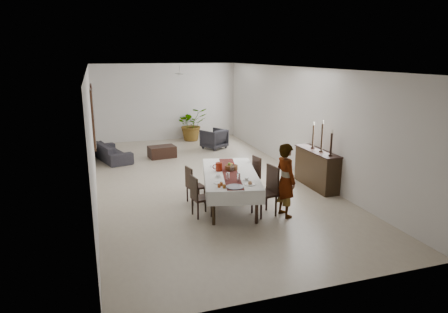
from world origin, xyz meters
TOP-DOWN VIEW (x-y plane):
  - floor at (0.00, 0.00)m, footprint 6.00×12.00m
  - ceiling at (0.00, 0.00)m, footprint 6.00×12.00m
  - wall_back at (0.00, 6.00)m, footprint 6.00×0.02m
  - wall_front at (0.00, -6.00)m, footprint 6.00×0.02m
  - wall_left at (-3.00, 0.00)m, footprint 0.02×12.00m
  - wall_right at (3.00, 0.00)m, footprint 0.02×12.00m
  - dining_table_top at (0.10, -2.11)m, footprint 1.62×2.70m
  - table_leg_fl at (-0.63, -3.16)m, footprint 0.09×0.09m
  - table_leg_fr at (0.27, -3.38)m, footprint 0.09×0.09m
  - table_leg_bl at (-0.07, -0.83)m, footprint 0.09×0.09m
  - table_leg_br at (0.83, -1.05)m, footprint 0.09×0.09m
  - tablecloth_top at (0.10, -2.11)m, footprint 1.85×2.93m
  - tablecloth_drape_left at (-0.50, -1.96)m, footprint 0.65×2.64m
  - tablecloth_drape_right at (0.70, -2.25)m, footprint 0.65×2.64m
  - tablecloth_drape_near at (-0.22, -3.42)m, footprint 1.21×0.30m
  - tablecloth_drape_far at (0.42, -0.79)m, footprint 1.21×0.30m
  - table_runner at (0.10, -2.11)m, footprint 0.98×2.65m
  - red_pitcher at (-0.12, -1.89)m, footprint 0.19×0.19m
  - pitcher_handle at (-0.20, -1.87)m, footprint 0.13×0.05m
  - wine_glass_near at (0.06, -2.80)m, footprint 0.07×0.07m
  - wine_glass_mid at (-0.14, -2.64)m, footprint 0.07×0.07m
  - wine_glass_far at (0.16, -2.07)m, footprint 0.07×0.07m
  - teacup_right at (0.26, -2.79)m, footprint 0.09×0.09m
  - saucer_right at (0.26, -2.79)m, footprint 0.16×0.16m
  - teacup_left at (-0.29, -2.39)m, footprint 0.09×0.09m
  - saucer_left at (-0.29, -2.39)m, footprint 0.16×0.16m
  - plate_near_right at (0.22, -3.11)m, footprint 0.25×0.25m
  - bread_near_right at (0.22, -3.11)m, footprint 0.09×0.09m
  - plate_near_left at (-0.39, -2.80)m, footprint 0.25×0.25m
  - plate_far_left at (-0.09, -1.46)m, footprint 0.25×0.25m
  - serving_tray at (-0.16, -3.18)m, footprint 0.38×0.38m
  - jam_jar_a at (-0.39, -3.16)m, footprint 0.07×0.07m
  - jam_jar_b at (-0.48, -3.07)m, footprint 0.07×0.07m
  - jam_jar_c at (-0.40, -2.98)m, footprint 0.07×0.07m
  - fruit_basket at (0.21, -1.86)m, footprint 0.32×0.32m
  - fruit_red at (0.25, -1.85)m, footprint 0.09×0.09m
  - fruit_green at (0.18, -1.82)m, footprint 0.08×0.08m
  - fruit_yellow at (0.20, -1.91)m, footprint 0.09×0.09m
  - chair_right_near_seat at (0.62, -2.98)m, footprint 0.55×0.55m
  - chair_right_near_leg_fl at (0.84, -3.14)m, footprint 0.05×0.05m
  - chair_right_near_leg_fr at (0.78, -2.75)m, footprint 0.05×0.05m
  - chair_right_near_leg_bl at (0.45, -3.20)m, footprint 0.05×0.05m
  - chair_right_near_leg_br at (0.39, -2.81)m, footprint 0.05×0.05m
  - chair_right_near_back at (0.83, -2.94)m, footprint 0.12×0.48m
  - chair_right_far_seat at (0.88, -1.48)m, footprint 0.47×0.47m
  - chair_right_far_leg_fl at (1.07, -1.62)m, footprint 0.05×0.05m
  - chair_right_far_leg_fr at (1.01, -1.29)m, footprint 0.05×0.05m
  - chair_right_far_leg_bl at (0.74, -1.67)m, footprint 0.05×0.05m
  - chair_right_far_leg_br at (0.68, -1.35)m, footprint 0.05×0.05m
  - chair_right_far_back at (1.06, -1.45)m, footprint 0.10×0.41m
  - chair_left_near_seat at (-0.74, -2.60)m, footprint 0.46×0.46m
  - chair_left_near_leg_fl at (-0.93, -2.46)m, footprint 0.05×0.05m
  - chair_left_near_leg_fr at (-0.88, -2.79)m, footprint 0.05×0.05m
  - chair_left_near_leg_bl at (-0.61, -2.41)m, footprint 0.05×0.05m
  - chair_left_near_leg_br at (-0.56, -2.74)m, footprint 0.05×0.05m
  - chair_left_near_back at (-0.92, -2.63)m, footprint 0.10×0.40m
  - chair_left_far_seat at (-0.67, -1.74)m, footprint 0.46×0.46m
  - chair_left_far_leg_fl at (-0.85, -1.62)m, footprint 0.05×0.05m
  - chair_left_far_leg_fr at (-0.79, -1.93)m, footprint 0.05×0.05m
  - chair_left_far_leg_bl at (-0.54, -1.56)m, footprint 0.05×0.05m
  - chair_left_far_leg_br at (-0.48, -1.87)m, footprint 0.05×0.05m
  - chair_left_far_back at (-0.84, -1.78)m, footprint 0.11×0.39m
  - woman at (1.04, -3.17)m, footprint 0.47×0.66m
  - sideboard_body at (2.78, -1.60)m, footprint 0.45×1.67m
  - sideboard_top at (2.78, -1.60)m, footprint 0.49×1.74m
  - candlestick_near_base at (2.78, -2.21)m, footprint 0.11×0.11m
  - candlestick_near_shaft at (2.78, -2.21)m, footprint 0.06×0.06m
  - candlestick_near_candle at (2.78, -2.21)m, footprint 0.04×0.04m
  - candlestick_mid_base at (2.78, -1.77)m, footprint 0.11×0.11m
  - candlestick_mid_shaft at (2.78, -1.77)m, footprint 0.06×0.06m
  - candlestick_mid_candle at (2.78, -1.77)m, footprint 0.04×0.04m
  - candlestick_far_base at (2.78, -1.32)m, footprint 0.11×0.11m
  - candlestick_far_shaft at (2.78, -1.32)m, footprint 0.06×0.06m
  - candlestick_far_candle at (2.78, -1.32)m, footprint 0.04×0.04m
  - sofa at (-2.42, 3.13)m, footprint 1.31×2.14m
  - armchair at (1.43, 3.74)m, footprint 1.12×1.13m
  - coffee_table at (-0.73, 2.96)m, footprint 0.99×0.73m
  - potted_plant at (0.98, 5.51)m, footprint 1.38×1.24m
  - mirror_frame_near at (-2.96, 2.20)m, footprint 0.06×1.05m
  - mirror_glass_near at (-2.92, 2.20)m, footprint 0.01×0.90m
  - mirror_frame_far at (-2.96, 4.30)m, footprint 0.06×1.05m
  - mirror_glass_far at (-2.92, 4.30)m, footprint 0.01×0.90m
  - fan_rod at (0.00, 3.00)m, footprint 0.04×0.04m
  - fan_hub at (0.00, 3.00)m, footprint 0.16×0.16m
  - fan_blade_n at (0.00, 3.35)m, footprint 0.10×0.55m
  - fan_blade_s at (0.00, 2.65)m, footprint 0.10×0.55m
  - fan_blade_e at (0.35, 3.00)m, footprint 0.55×0.10m
  - fan_blade_w at (-0.35, 3.00)m, footprint 0.55×0.10m

SIDE VIEW (x-z plane):
  - floor at x=0.00m, z-range 0.00..0.00m
  - chair_left_far_leg_fl at x=-0.85m, z-range 0.00..0.38m
  - chair_left_far_leg_fr at x=-0.79m, z-range 0.00..0.38m
  - chair_left_far_leg_bl at x=-0.54m, z-range 0.00..0.38m
  - chair_left_far_leg_br at x=-0.48m, z-range 0.00..0.38m
  - chair_left_near_leg_fl at x=-0.93m, z-range 0.00..0.40m
  - chair_left_near_leg_fr at x=-0.88m, z-range 0.00..0.40m
  - chair_left_near_leg_bl at x=-0.61m, z-range 0.00..0.40m
  - chair_left_near_leg_br at x=-0.56m, z-range 0.00..0.40m
  - chair_right_far_leg_fl at x=1.07m, z-range 0.00..0.40m
  - chair_right_far_leg_fr at x=1.01m, z-range 0.00..0.40m
  - chair_right_far_leg_bl at x=0.74m, z-range 0.00..0.40m
  - chair_right_far_leg_br at x=0.68m, z-range 0.00..0.40m
  - coffee_table at x=-0.73m, z-range 0.00..0.41m
  - chair_right_near_leg_fl at x=0.84m, z-range 0.00..0.47m
  - chair_right_near_leg_fr at x=0.78m, z-range 0.00..0.47m
  - chair_right_near_leg_bl at x=0.45m, z-range 0.00..0.47m
  - chair_right_near_leg_br at x=0.39m, z-range 0.00..0.47m
  - sofa at x=-2.42m, z-range 0.00..0.58m
  - table_leg_fl at x=-0.63m, z-range 0.00..0.74m
  - table_leg_fr at x=0.27m, z-range 0.00..0.74m
  - table_leg_bl at x=-0.07m, z-range 0.00..0.74m
  - table_leg_br at x=0.83m, z-range 0.00..0.74m
  - armchair at x=1.43m, z-range 0.00..0.76m
  - chair_left_far_seat at x=-0.67m, z-range 0.39..0.43m
  - chair_left_near_seat at x=-0.74m, z-range 0.40..0.44m
  - chair_right_far_seat at x=0.88m, z-range 0.40..0.45m
  - chair_right_near_seat at x=0.62m, z-range 0.47..0.53m
  - sideboard_body at x=2.78m, z-range 0.00..1.00m
  - tablecloth_drape_left at x=-0.50m, z-range 0.48..0.80m
  - tablecloth_drape_right at x=0.70m, z-range 0.48..0.80m
  - tablecloth_drape_near at x=-0.22m, z-range 0.48..0.80m
  - tablecloth_drape_far at x=0.42m, z-range 0.48..0.80m
  - chair_left_far_back at x=-0.84m, z-range 0.43..0.92m
  - chair_left_near_back at x=-0.92m, z-range 0.44..0.95m
  - potted_plant at x=0.98m, z-range 0.00..1.39m
  - chair_right_far_back at x=1.06m, z-range 0.44..0.96m
  - dining_table_top at x=0.10m, z-range 0.74..0.79m
  - tablecloth_top at x=0.10m, z-range 0.79..0.80m
  - table_runner at x=0.10m, z-range 0.80..0.81m
  - saucer_right at x=0.26m, z-range 0.80..0.81m
  - saucer_left at x=-0.29m, z-range 0.80..0.81m
  - plate_near_right at x=0.22m, z-range 0.80..0.82m
  - plate_near_left at x=-0.39m, z-range 0.80..0.82m
  - plate_far_left at x=-0.09m, z-range 0.80..0.82m
  - serving_tray at x=-0.16m, z-range 0.80..0.82m
  - chair_right_near_back at x=0.83m, z-range 0.52..1.13m
  - teacup_right at x=0.26m, z-range 0.80..0.86m
  - teacup_left at x=-0.29m, z-range 0.80..0.86m
  - bread_near_right at x=0.22m, z-range 0.79..0.89m
  - woman at x=1.04m, z-range 0.00..1.68m
  - jam_jar_a at x=-0.39m, z-range 0.80..0.88m
  - jam_jar_b at x=-0.48m, z-range 0.80..0.88m
  - jam_jar_c at x=-0.40m, z-range 0.80..0.88m
  - fruit_basket at x=0.21m, z-range 0.80..0.91m
  - wine_glass_near at x=0.06m, z-range 0.80..0.98m
  - wine_glass_mid at x=-0.14m, z-range 0.80..0.98m
  - wine_glass_far at x=0.16m, z-range 0.80..0.98m
  - red_pitcher at x=-0.12m, z-range 0.80..1.01m
  - pitcher_handle at x=-0.20m, z-range 0.84..0.97m
  - fruit_red at x=0.25m, z-range 0.89..0.98m
  - fruit_green at x=0.18m, z-range 0.89..0.98m
  - fruit_yellow at x=0.20m, z-range 0.89..0.98m
  - sideboard_top at x=2.78m, z-range 1.00..1.04m
  - candlestick_near_base at x=2.78m, z-range 1.04..1.07m
  - candlestick_mid_base at x=2.78m, z-range 1.04..1.07m
  - candlestick_far_base at x=2.78m, z-range 1.04..1.07m
  - candlestick_near_shaft at x=2.78m, z-range 1.07..1.62m
  - candlestick_far_shaft at x=2.78m, z-range 1.07..1.68m
  - candlestick_mid_shaft at x=2.78m, z-range 1.07..1.79m
  - wall_back at x=0.00m, z-range 0.00..3.20m
  - wall_front at x=0.00m, z-range 0.00..3.20m
  - wall_left at x=-3.00m, z-range 0.00..3.20m
  - wall_right at x=3.00m, z-range 0.00..3.20m
  - mirror_frame_near at x=-2.96m, z-range 0.67..2.53m
  - mirror_glass_near at x=-2.92m, z-range 0.75..2.45m
  - mirror_frame_far at x=-2.96m, z-range 0.67..2.53m
  - mirror_glass_far at x=-2.92m, z-range 0.75..2.45m
  - candlestick_near_candle at x=2.78m, z-range 1.62..1.71m
  - candlestick_far_candle at x=2.78m, z-range 1.68..1.77m
  - candlestick_mid_candle at x=2.78m, z-range 1.79..1.88m
  - fan_hub at x=0.00m, z-range 2.86..2.94m
  - fan_blade_n at x=0.00m, z-range 2.89..2.91m
  - fan_blade_s at x=0.00m, z-range 2.89..2.91m
  - fan_blade_e at x=0.35m, z-range 2.89..2.91m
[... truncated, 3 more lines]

